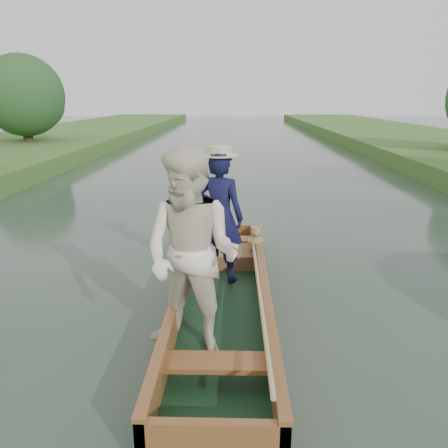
{
  "coord_description": "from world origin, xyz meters",
  "views": [
    {
      "loc": [
        0.15,
        -4.99,
        2.57
      ],
      "look_at": [
        0.0,
        0.6,
        0.95
      ],
      "focal_mm": 35.0,
      "sensor_mm": 36.0,
      "label": 1
    }
  ],
  "objects": [
    {
      "name": "trees_far",
      "position": [
        -0.48,
        9.66,
        2.54
      ],
      "size": [
        23.03,
        14.21,
        4.51
      ],
      "color": "#47331E",
      "rests_on": "ground"
    },
    {
      "name": "ground",
      "position": [
        0.0,
        0.0,
        0.0
      ],
      "size": [
        120.0,
        120.0,
        0.0
      ],
      "primitive_type": "plane",
      "color": "#283D30",
      "rests_on": "ground"
    },
    {
      "name": "punt",
      "position": [
        -0.13,
        -0.31,
        0.8
      ],
      "size": [
        1.49,
        5.0,
        2.15
      ],
      "color": "#13311A",
      "rests_on": "ground"
    }
  ]
}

